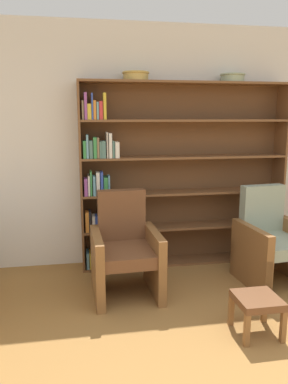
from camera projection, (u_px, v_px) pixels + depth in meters
wall_back at (177, 146)px, 4.45m from camera, size 12.00×0.06×2.75m
bookshelf at (167, 178)px, 4.33m from camera, size 2.39×0.30×2.10m
bowl_olive at (136, 76)px, 4.02m from camera, size 0.30×0.30×0.09m
bowl_sage at (233, 77)px, 4.21m from camera, size 0.29×0.29×0.09m
armchair_leather at (125, 251)px, 3.67m from camera, size 0.66×0.70×1.00m
armchair_cushioned at (272, 242)px, 3.94m from camera, size 0.70×0.74×1.00m
footstool at (257, 304)px, 2.98m from camera, size 0.34×0.34×0.32m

